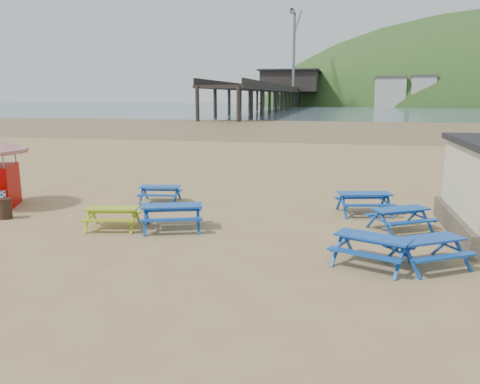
% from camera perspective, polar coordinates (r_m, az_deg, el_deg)
% --- Properties ---
extents(ground, '(400.00, 400.00, 0.00)m').
position_cam_1_polar(ground, '(16.00, 0.21, -4.63)').
color(ground, tan).
rests_on(ground, ground).
extents(wet_sand, '(400.00, 400.00, 0.00)m').
position_cam_1_polar(wet_sand, '(70.24, 9.61, 7.86)').
color(wet_sand, olive).
rests_on(wet_sand, ground).
extents(sea, '(400.00, 400.00, 0.00)m').
position_cam_1_polar(sea, '(185.11, 11.32, 10.08)').
color(sea, '#4C5F6C').
rests_on(sea, ground).
extents(picnic_table_blue_a, '(1.89, 1.62, 0.71)m').
position_cam_1_polar(picnic_table_blue_a, '(20.27, -9.69, -0.27)').
color(picnic_table_blue_a, '#013197').
rests_on(picnic_table_blue_a, ground).
extents(picnic_table_blue_b, '(2.31, 2.03, 0.83)m').
position_cam_1_polar(picnic_table_blue_b, '(18.64, 14.89, -1.35)').
color(picnic_table_blue_b, '#013197').
rests_on(picnic_table_blue_b, ground).
extents(picnic_table_blue_c, '(2.36, 2.23, 0.78)m').
position_cam_1_polar(picnic_table_blue_c, '(16.71, 18.95, -3.19)').
color(picnic_table_blue_c, '#013197').
rests_on(picnic_table_blue_c, ground).
extents(picnic_table_blue_d, '(2.44, 2.19, 0.85)m').
position_cam_1_polar(picnic_table_blue_d, '(16.15, -8.26, -3.04)').
color(picnic_table_blue_d, '#013197').
rests_on(picnic_table_blue_d, ground).
extents(picnic_table_blue_e, '(2.38, 2.17, 0.81)m').
position_cam_1_polar(picnic_table_blue_e, '(13.16, 15.80, -6.88)').
color(picnic_table_blue_e, '#013197').
rests_on(picnic_table_blue_e, ground).
extents(picnic_table_blue_f, '(2.39, 2.26, 0.79)m').
position_cam_1_polar(picnic_table_blue_f, '(13.55, 21.92, -6.81)').
color(picnic_table_blue_f, '#013197').
rests_on(picnic_table_blue_f, ground).
extents(picnic_table_yellow, '(2.00, 1.74, 0.74)m').
position_cam_1_polar(picnic_table_yellow, '(16.66, -15.25, -3.08)').
color(picnic_table_yellow, '#AFB119').
rests_on(picnic_table_yellow, ground).
extents(litter_bin, '(0.52, 0.52, 0.76)m').
position_cam_1_polar(litter_bin, '(19.42, -26.74, -1.81)').
color(litter_bin, '#3B2318').
rests_on(litter_bin, ground).
extents(pier, '(24.00, 220.00, 39.29)m').
position_cam_1_polar(pier, '(194.41, 6.01, 11.91)').
color(pier, black).
rests_on(pier, ground).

